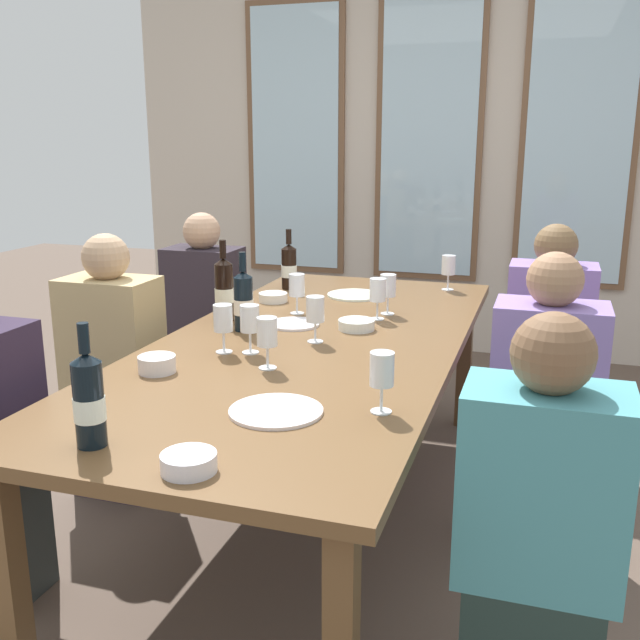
{
  "coord_description": "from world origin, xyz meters",
  "views": [
    {
      "loc": [
        0.83,
        -2.48,
        1.49
      ],
      "look_at": [
        0.0,
        0.11,
        0.79
      ],
      "focal_mm": 40.56,
      "sensor_mm": 36.0,
      "label": 1
    }
  ],
  "objects_px": {
    "wine_glass_3": "(297,287)",
    "seated_person_2": "(114,373)",
    "white_plate_1": "(276,411)",
    "wine_glass_2": "(378,292)",
    "wine_glass_5": "(388,287)",
    "white_plate_2": "(294,324)",
    "tasting_bowl_0": "(189,462)",
    "wine_glass_4": "(223,320)",
    "dining_table": "(311,355)",
    "wine_glass_6": "(250,320)",
    "white_plate_0": "(355,295)",
    "wine_glass_1": "(267,334)",
    "wine_glass_8": "(315,310)",
    "wine_bottle_1": "(224,289)",
    "tasting_bowl_2": "(157,364)",
    "tasting_bowl_3": "(356,325)",
    "seated_person_3": "(544,415)",
    "seated_person_1": "(547,351)",
    "wine_bottle_3": "(89,400)",
    "wine_glass_7": "(382,371)",
    "seated_person_0": "(205,324)",
    "wine_glass_0": "(449,267)",
    "tasting_bowl_1": "(273,297)",
    "seated_person_5": "(537,548)",
    "wine_bottle_2": "(243,301)",
    "wine_bottle_0": "(289,266)"
  },
  "relations": [
    {
      "from": "wine_glass_3",
      "to": "seated_person_2",
      "type": "xyz_separation_m",
      "value": [
        -0.67,
        -0.4,
        -0.33
      ]
    },
    {
      "from": "seated_person_3",
      "to": "wine_glass_7",
      "type": "bearing_deg",
      "value": -123.01
    },
    {
      "from": "wine_glass_4",
      "to": "wine_bottle_0",
      "type": "bearing_deg",
      "value": 98.2
    },
    {
      "from": "wine_bottle_3",
      "to": "seated_person_1",
      "type": "xyz_separation_m",
      "value": [
        1.07,
        1.94,
        -0.33
      ]
    },
    {
      "from": "white_plate_0",
      "to": "wine_glass_2",
      "type": "height_order",
      "value": "wine_glass_2"
    },
    {
      "from": "wine_glass_0",
      "to": "wine_glass_4",
      "type": "bearing_deg",
      "value": -114.71
    },
    {
      "from": "wine_glass_0",
      "to": "wine_glass_2",
      "type": "relative_size",
      "value": 1.0
    },
    {
      "from": "dining_table",
      "to": "wine_glass_0",
      "type": "xyz_separation_m",
      "value": [
        0.36,
        1.06,
        0.18
      ]
    },
    {
      "from": "wine_bottle_2",
      "to": "tasting_bowl_2",
      "type": "xyz_separation_m",
      "value": [
        -0.06,
        -0.57,
        -0.09
      ]
    },
    {
      "from": "wine_bottle_0",
      "to": "wine_glass_2",
      "type": "height_order",
      "value": "wine_bottle_0"
    },
    {
      "from": "wine_bottle_3",
      "to": "wine_glass_7",
      "type": "relative_size",
      "value": 1.81
    },
    {
      "from": "white_plate_1",
      "to": "tasting_bowl_3",
      "type": "height_order",
      "value": "tasting_bowl_3"
    },
    {
      "from": "seated_person_2",
      "to": "seated_person_5",
      "type": "bearing_deg",
      "value": -25.82
    },
    {
      "from": "tasting_bowl_1",
      "to": "wine_bottle_0",
      "type": "bearing_deg",
      "value": 95.83
    },
    {
      "from": "wine_glass_2",
      "to": "seated_person_3",
      "type": "height_order",
      "value": "seated_person_3"
    },
    {
      "from": "white_plate_2",
      "to": "tasting_bowl_0",
      "type": "height_order",
      "value": "tasting_bowl_0"
    },
    {
      "from": "dining_table",
      "to": "white_plate_2",
      "type": "relative_size",
      "value": 11.89
    },
    {
      "from": "seated_person_1",
      "to": "wine_glass_6",
      "type": "bearing_deg",
      "value": -132.71
    },
    {
      "from": "wine_bottle_0",
      "to": "seated_person_2",
      "type": "relative_size",
      "value": 0.27
    },
    {
      "from": "seated_person_2",
      "to": "dining_table",
      "type": "bearing_deg",
      "value": 1.81
    },
    {
      "from": "wine_glass_3",
      "to": "wine_glass_6",
      "type": "bearing_deg",
      "value": -86.42
    },
    {
      "from": "seated_person_3",
      "to": "seated_person_1",
      "type": "bearing_deg",
      "value": 90.0
    },
    {
      "from": "dining_table",
      "to": "seated_person_2",
      "type": "xyz_separation_m",
      "value": [
        -0.86,
        -0.03,
        -0.15
      ]
    },
    {
      "from": "wine_glass_4",
      "to": "dining_table",
      "type": "bearing_deg",
      "value": 45.98
    },
    {
      "from": "dining_table",
      "to": "seated_person_2",
      "type": "relative_size",
      "value": 2.24
    },
    {
      "from": "white_plate_1",
      "to": "wine_glass_2",
      "type": "xyz_separation_m",
      "value": [
        0.02,
        1.11,
        0.11
      ]
    },
    {
      "from": "seated_person_0",
      "to": "seated_person_3",
      "type": "relative_size",
      "value": 1.0
    },
    {
      "from": "wine_bottle_0",
      "to": "wine_bottle_3",
      "type": "height_order",
      "value": "wine_bottle_3"
    },
    {
      "from": "tasting_bowl_0",
      "to": "wine_glass_1",
      "type": "height_order",
      "value": "wine_glass_1"
    },
    {
      "from": "wine_glass_2",
      "to": "wine_glass_5",
      "type": "bearing_deg",
      "value": 78.21
    },
    {
      "from": "tasting_bowl_1",
      "to": "tasting_bowl_3",
      "type": "xyz_separation_m",
      "value": [
        0.5,
        -0.36,
        -0.0
      ]
    },
    {
      "from": "wine_bottle_1",
      "to": "wine_glass_5",
      "type": "xyz_separation_m",
      "value": [
        0.62,
        0.31,
        -0.01
      ]
    },
    {
      "from": "wine_bottle_1",
      "to": "tasting_bowl_2",
      "type": "xyz_separation_m",
      "value": [
        0.08,
        -0.69,
        -0.1
      ]
    },
    {
      "from": "white_plate_2",
      "to": "tasting_bowl_2",
      "type": "bearing_deg",
      "value": -107.46
    },
    {
      "from": "white_plate_1",
      "to": "wine_glass_3",
      "type": "bearing_deg",
      "value": 106.64
    },
    {
      "from": "wine_glass_1",
      "to": "wine_glass_8",
      "type": "distance_m",
      "value": 0.35
    },
    {
      "from": "wine_bottle_2",
      "to": "seated_person_2",
      "type": "relative_size",
      "value": 0.28
    },
    {
      "from": "wine_glass_0",
      "to": "wine_glass_3",
      "type": "xyz_separation_m",
      "value": [
        -0.55,
        -0.69,
        -0.0
      ]
    },
    {
      "from": "white_plate_0",
      "to": "tasting_bowl_2",
      "type": "relative_size",
      "value": 2.15
    },
    {
      "from": "white_plate_1",
      "to": "seated_person_0",
      "type": "relative_size",
      "value": 0.24
    },
    {
      "from": "wine_bottle_3",
      "to": "wine_glass_4",
      "type": "height_order",
      "value": "wine_bottle_3"
    },
    {
      "from": "tasting_bowl_1",
      "to": "tasting_bowl_3",
      "type": "bearing_deg",
      "value": -36.09
    },
    {
      "from": "wine_bottle_0",
      "to": "tasting_bowl_3",
      "type": "relative_size",
      "value": 2.08
    },
    {
      "from": "white_plate_1",
      "to": "wine_glass_3",
      "type": "distance_m",
      "value": 1.15
    },
    {
      "from": "dining_table",
      "to": "tasting_bowl_3",
      "type": "relative_size",
      "value": 17.25
    },
    {
      "from": "wine_bottle_2",
      "to": "seated_person_3",
      "type": "distance_m",
      "value": 1.2
    },
    {
      "from": "wine_glass_7",
      "to": "seated_person_0",
      "type": "bearing_deg",
      "value": 131.31
    },
    {
      "from": "seated_person_2",
      "to": "wine_glass_0",
      "type": "bearing_deg",
      "value": 41.78
    },
    {
      "from": "white_plate_1",
      "to": "tasting_bowl_3",
      "type": "relative_size",
      "value": 1.83
    },
    {
      "from": "white_plate_0",
      "to": "wine_glass_2",
      "type": "bearing_deg",
      "value": -62.92
    }
  ]
}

